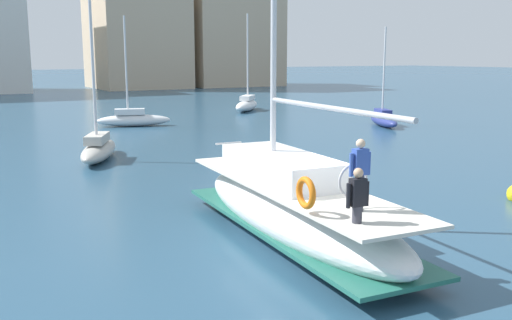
% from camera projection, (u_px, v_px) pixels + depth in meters
% --- Properties ---
extents(ground_plane, '(400.00, 400.00, 0.00)m').
position_uv_depth(ground_plane, '(319.00, 246.00, 14.54)').
color(ground_plane, '#284C66').
extents(main_sailboat, '(3.10, 9.75, 12.43)m').
position_uv_depth(main_sailboat, '(292.00, 205.00, 15.02)').
color(main_sailboat, white).
rests_on(main_sailboat, ground).
extents(moored_sloop_near, '(5.11, 2.63, 7.40)m').
position_uv_depth(moored_sloop_near, '(133.00, 118.00, 39.05)').
color(moored_sloop_near, silver).
rests_on(moored_sloop_near, ground).
extents(moored_catamaran, '(4.83, 5.23, 8.34)m').
position_uv_depth(moored_catamaran, '(247.00, 104.00, 49.97)').
color(moored_catamaran, white).
rests_on(moored_catamaran, ground).
extents(moored_cutter_right, '(2.85, 4.68, 6.70)m').
position_uv_depth(moored_cutter_right, '(384.00, 119.00, 39.11)').
color(moored_cutter_right, navy).
rests_on(moored_cutter_right, ground).
extents(moored_ketch_distant, '(3.33, 5.23, 7.81)m').
position_uv_depth(moored_ketch_distant, '(99.00, 148.00, 26.41)').
color(moored_ketch_distant, '#B7B2A8').
rests_on(moored_ketch_distant, ground).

